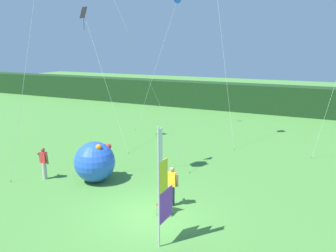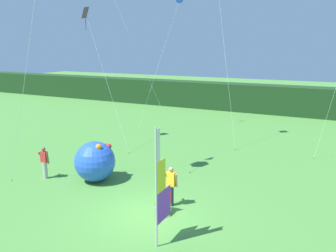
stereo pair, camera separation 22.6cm
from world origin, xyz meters
TOP-DOWN VIEW (x-y plane):
  - ground_plane at (0.00, 0.00)m, footprint 120.00×120.00m
  - distant_treeline at (0.00, 24.08)m, footprint 80.00×2.40m
  - banner_flag at (1.42, -1.58)m, footprint 0.06×1.03m
  - person_near_banner at (0.50, 1.09)m, footprint 0.55×0.48m
  - person_mid_field at (-6.50, 1.01)m, footprint 0.55×0.48m
  - inflatable_balloon at (-4.04, 1.88)m, footprint 1.99×1.99m
  - folding_chair at (0.54, 0.38)m, footprint 0.51×0.51m
  - kite_blue_delta_2 at (-5.21, 14.04)m, footprint 2.90×2.52m
  - kite_black_diamond_3 at (-8.44, 7.33)m, footprint 4.05×1.25m

SIDE VIEW (x-z plane):
  - ground_plane at x=0.00m, z-range 0.00..0.00m
  - folding_chair at x=0.54m, z-range 0.07..0.96m
  - person_mid_field at x=-6.50m, z-range 0.05..1.68m
  - person_near_banner at x=0.50m, z-range 0.06..1.75m
  - inflatable_balloon at x=-4.04m, z-range 0.00..2.00m
  - distant_treeline at x=0.00m, z-range 0.00..2.75m
  - banner_flag at x=1.42m, z-range -0.09..4.00m
  - kite_black_diamond_3 at x=-8.44m, z-range 3.42..12.36m
  - kite_blue_delta_2 at x=-5.21m, z-range 4.70..14.94m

